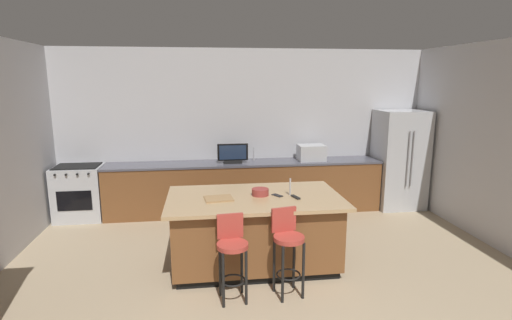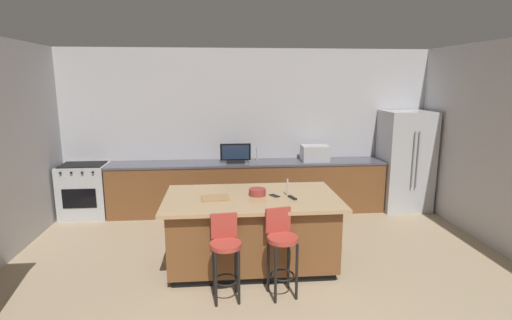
{
  "view_description": "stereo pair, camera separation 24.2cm",
  "coord_description": "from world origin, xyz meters",
  "views": [
    {
      "loc": [
        -0.76,
        -2.1,
        2.38
      ],
      "look_at": [
        0.0,
        3.59,
        1.21
      ],
      "focal_mm": 27.83,
      "sensor_mm": 36.0,
      "label": 1
    },
    {
      "loc": [
        -0.52,
        -2.12,
        2.38
      ],
      "look_at": [
        0.0,
        3.59,
        1.21
      ],
      "focal_mm": 27.83,
      "sensor_mm": 36.0,
      "label": 2
    }
  ],
  "objects": [
    {
      "name": "refrigerator",
      "position": [
        2.87,
        4.75,
        0.91
      ],
      "size": [
        0.86,
        0.77,
        1.82
      ],
      "color": "#B7BABF",
      "rests_on": "ground_plane"
    },
    {
      "name": "microwave",
      "position": [
        1.18,
        4.81,
        1.07
      ],
      "size": [
        0.48,
        0.36,
        0.28
      ],
      "primitive_type": "cube",
      "color": "#B7BABF",
      "rests_on": "counter_back"
    },
    {
      "name": "bar_stool_right",
      "position": [
        0.13,
        1.93,
        0.59
      ],
      "size": [
        0.35,
        0.36,
        0.98
      ],
      "rotation": [
        0.0,
        0.0,
        0.21
      ],
      "color": "#B23D33",
      "rests_on": "ground_plane"
    },
    {
      "name": "tv_monitor",
      "position": [
        -0.26,
        4.76,
        1.09
      ],
      "size": [
        0.54,
        0.16,
        0.34
      ],
      "color": "black",
      "rests_on": "counter_back"
    },
    {
      "name": "sink_faucet_island",
      "position": [
        0.32,
        2.69,
        1.04
      ],
      "size": [
        0.02,
        0.02,
        0.22
      ],
      "primitive_type": "cylinder",
      "color": "#B2B2B7",
      "rests_on": "kitchen_island"
    },
    {
      "name": "wall_back",
      "position": [
        0.0,
        5.19,
        1.46
      ],
      "size": [
        7.21,
        0.12,
        2.93
      ],
      "primitive_type": "cube",
      "color": "#BCBCC1",
      "rests_on": "ground_plane"
    },
    {
      "name": "tv_remote",
      "position": [
        0.36,
        2.56,
        0.94
      ],
      "size": [
        0.09,
        0.18,
        0.02
      ],
      "primitive_type": "cube",
      "rotation": [
        0.0,
        0.0,
        0.31
      ],
      "color": "black",
      "rests_on": "kitchen_island"
    },
    {
      "name": "bar_stool_left",
      "position": [
        -0.48,
        1.9,
        0.56
      ],
      "size": [
        0.34,
        0.35,
        0.94
      ],
      "rotation": [
        0.0,
        0.0,
        0.09
      ],
      "color": "#B23D33",
      "rests_on": "ground_plane"
    },
    {
      "name": "cutting_board",
      "position": [
        -0.59,
        2.63,
        0.93
      ],
      "size": [
        0.37,
        0.31,
        0.02
      ],
      "primitive_type": "cube",
      "rotation": [
        0.0,
        0.0,
        0.12
      ],
      "color": "#A87F51",
      "rests_on": "kitchen_island"
    },
    {
      "name": "cell_phone",
      "position": [
        0.15,
        2.68,
        0.93
      ],
      "size": [
        0.14,
        0.16,
        0.01
      ],
      "primitive_type": "cube",
      "rotation": [
        0.0,
        0.0,
        0.58
      ],
      "color": "black",
      "rests_on": "kitchen_island"
    },
    {
      "name": "range_oven",
      "position": [
        -2.9,
        4.81,
        0.47
      ],
      "size": [
        0.79,
        0.63,
        0.95
      ],
      "color": "#B7BABF",
      "rests_on": "ground_plane"
    },
    {
      "name": "kitchen_island",
      "position": [
        -0.14,
        2.69,
        0.47
      ],
      "size": [
        2.2,
        1.28,
        0.93
      ],
      "color": "black",
      "rests_on": "ground_plane"
    },
    {
      "name": "fruit_bowl",
      "position": [
        -0.06,
        2.73,
        0.97
      ],
      "size": [
        0.22,
        0.22,
        0.09
      ],
      "primitive_type": "cylinder",
      "color": "#993833",
      "rests_on": "kitchen_island"
    },
    {
      "name": "sink_faucet_back",
      "position": [
        0.14,
        4.91,
        1.05
      ],
      "size": [
        0.02,
        0.02,
        0.24
      ],
      "primitive_type": "cylinder",
      "color": "#B2B2B7",
      "rests_on": "counter_back"
    },
    {
      "name": "counter_back",
      "position": [
        -0.03,
        4.81,
        0.46
      ],
      "size": [
        4.92,
        0.62,
        0.93
      ],
      "color": "brown",
      "rests_on": "ground_plane"
    }
  ]
}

